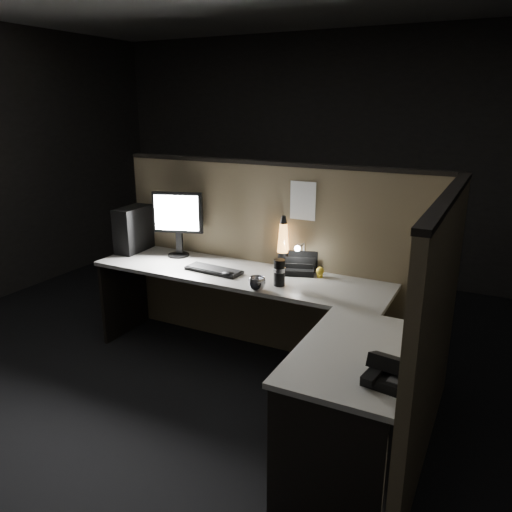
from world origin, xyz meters
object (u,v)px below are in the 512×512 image
at_px(monitor, 178,218).
at_px(keyboard, 214,270).
at_px(lava_lamp, 283,247).
at_px(desk_phone, 391,373).
at_px(pc_tower, 133,229).

relative_size(monitor, keyboard, 1.19).
bearing_deg(lava_lamp, desk_phone, -49.16).
distance_m(pc_tower, monitor, 0.45).
bearing_deg(monitor, desk_phone, -48.80).
relative_size(monitor, desk_phone, 2.17).
distance_m(pc_tower, desk_phone, 2.69).
height_order(pc_tower, desk_phone, pc_tower).
bearing_deg(keyboard, pc_tower, 173.38).
bearing_deg(lava_lamp, pc_tower, -173.96).
bearing_deg(pc_tower, keyboard, -14.26).
relative_size(pc_tower, lava_lamp, 0.92).
height_order(keyboard, lava_lamp, lava_lamp).
distance_m(monitor, desk_phone, 2.35).
bearing_deg(desk_phone, lava_lamp, 139.32).
xyz_separation_m(keyboard, desk_phone, (1.54, -0.97, 0.04)).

